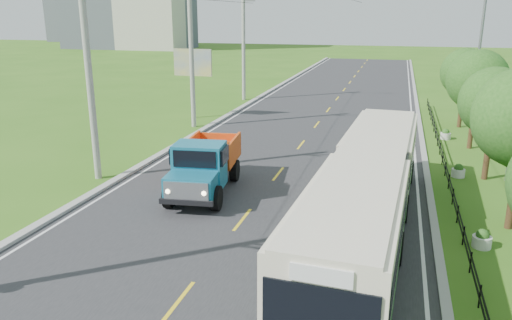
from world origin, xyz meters
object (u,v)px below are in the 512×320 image
at_px(planter_mid, 458,171).
at_px(tree_fifth, 478,83).
at_px(tree_back, 465,75).
at_px(billboard_left, 193,67).
at_px(planter_far, 446,135).
at_px(pole_mid, 192,54).
at_px(dump_truck, 205,162).
at_px(streetlight_far, 476,55).
at_px(bus, 368,189).
at_px(pole_near, 90,73).
at_px(tree_fourth, 495,105).
at_px(planter_near, 482,240).
at_px(pole_far, 244,44).

bearing_deg(planter_mid, tree_fifth, 78.44).
xyz_separation_m(tree_back, billboard_left, (-19.36, -2.14, 0.21)).
relative_size(tree_fifth, planter_far, 8.66).
height_order(pole_mid, dump_truck, pole_mid).
relative_size(tree_back, billboard_left, 1.06).
distance_m(streetlight_far, bus, 23.41).
distance_m(pole_near, planter_mid, 18.23).
distance_m(pole_near, pole_mid, 12.00).
distance_m(tree_back, billboard_left, 19.48).
distance_m(tree_fourth, dump_truck, 13.78).
bearing_deg(billboard_left, pole_mid, -67.58).
xyz_separation_m(tree_fifth, bus, (-5.15, -14.59, -1.97)).
distance_m(tree_fifth, planter_mid, 7.21).
relative_size(streetlight_far, bus, 0.56).
distance_m(pole_near, planter_near, 17.79).
distance_m(planter_near, planter_mid, 8.00).
height_order(tree_fourth, planter_far, tree_fourth).
bearing_deg(pole_near, tree_back, 43.41).
relative_size(pole_far, dump_truck, 1.64).
xyz_separation_m(streetlight_far, planter_mid, (-2.04, -14.00, -4.62)).
relative_size(tree_fourth, tree_fifth, 0.93).
bearing_deg(billboard_left, tree_fourth, -26.99).
height_order(planter_near, dump_truck, dump_truck).
xyz_separation_m(tree_fifth, dump_truck, (-12.41, -11.57, -2.46)).
height_order(planter_mid, billboard_left, billboard_left).
height_order(billboard_left, bus, billboard_left).
bearing_deg(bus, planter_far, 79.74).
bearing_deg(tree_fourth, pole_near, -164.16).
relative_size(planter_mid, billboard_left, 0.13).
bearing_deg(planter_near, planter_far, 90.00).
bearing_deg(dump_truck, tree_back, 47.79).
distance_m(tree_fifth, billboard_left, 19.74).
relative_size(billboard_left, bus, 0.32).
distance_m(tree_back, planter_far, 5.48).
relative_size(planter_near, billboard_left, 0.13).
relative_size(tree_fifth, bus, 0.36).
bearing_deg(tree_fourth, streetlight_far, 86.75).
distance_m(planter_near, dump_truck, 11.50).
bearing_deg(planter_mid, pole_far, 131.59).
distance_m(planter_far, dump_truck, 17.49).
bearing_deg(billboard_left, dump_truck, -65.76).
height_order(pole_mid, tree_back, pole_mid).
relative_size(pole_mid, planter_near, 14.93).
distance_m(pole_far, planter_near, 32.19).
bearing_deg(bus, tree_back, 79.01).
bearing_deg(tree_fifth, pole_mid, 177.29).
height_order(pole_mid, billboard_left, pole_mid).
bearing_deg(planter_far, pole_far, 146.88).
xyz_separation_m(tree_fourth, bus, (-5.15, -8.59, -1.70)).
bearing_deg(planter_near, tree_fourth, 81.23).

